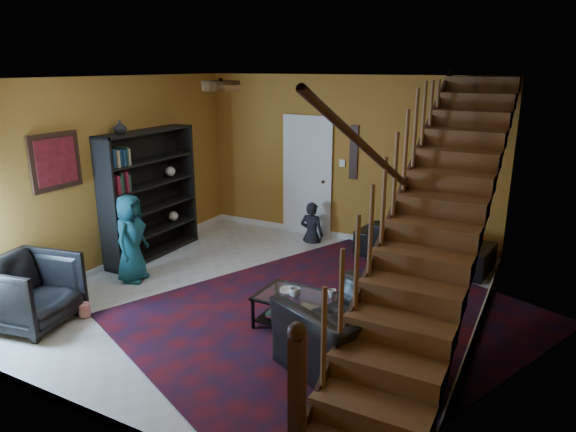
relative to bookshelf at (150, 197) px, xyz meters
The scene contains 21 objects.
floor 2.66m from the bookshelf, 14.01° to the right, with size 5.50×5.50×0.00m, color beige.
room 1.59m from the bookshelf, 34.27° to the left, with size 5.50×5.50×5.50m.
staircase 4.59m from the bookshelf, ahead, with size 0.95×5.02×3.18m.
bookshelf is the anchor object (origin of this frame).
door 2.73m from the bookshelf, 51.26° to the left, with size 0.82×0.05×2.05m, color silver.
framed_picture 1.70m from the bookshelf, 96.28° to the right, with size 0.04×0.74×0.74m, color maroon.
wall_hanging 3.38m from the bookshelf, 39.82° to the left, with size 0.14×0.03×0.90m, color black.
ceiling_fixture 3.30m from the bookshelf, 30.20° to the right, with size 0.40×0.40×0.10m, color #3F2814.
rug 3.64m from the bookshelf, 11.77° to the right, with size 3.92×4.48×0.02m, color #4F0E12.
sofa 4.31m from the bookshelf, 23.53° to the left, with size 2.02×0.79×0.59m, color black.
armchair_left 2.54m from the bookshelf, 81.77° to the right, with size 0.89×0.91×0.83m, color black.
armchair_right 4.24m from the bookshelf, 21.51° to the right, with size 1.15×1.00×0.75m, color black.
person_adult_a 2.77m from the bookshelf, 41.49° to the left, with size 0.42×0.28×1.16m, color black.
person_adult_b 4.34m from the bookshelf, 24.14° to the left, with size 0.69×0.54×1.42m, color black.
person_child 1.09m from the bookshelf, 63.92° to the right, with size 0.61×0.40×1.26m, color #174B5A.
coffee_table 3.47m from the bookshelf, 18.60° to the right, with size 1.08×0.64×0.41m.
cup_a 3.35m from the bookshelf, 19.62° to the right, with size 0.13×0.13×0.10m, color #999999.
cup_b 3.66m from the bookshelf, 14.91° to the right, with size 0.10×0.10×0.09m, color #999999.
bowl 3.25m from the bookshelf, 19.52° to the right, with size 0.22×0.22×0.05m, color #999999.
vase 1.24m from the bookshelf, 90.00° to the right, with size 0.18×0.18×0.19m, color #999999.
popcorn_bucket 2.35m from the bookshelf, 70.24° to the right, with size 0.14×0.14×0.16m, color red.
Camera 1 is at (3.15, -5.28, 2.95)m, focal length 32.00 mm.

